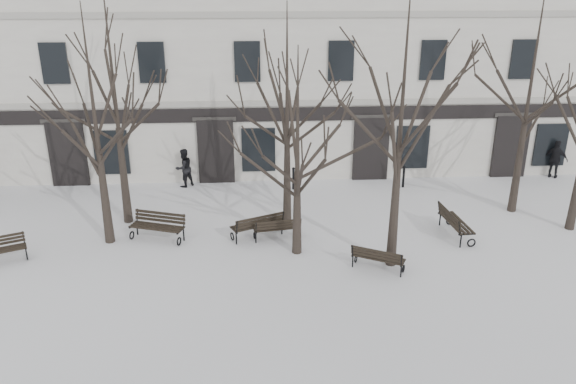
{
  "coord_description": "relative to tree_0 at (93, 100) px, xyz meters",
  "views": [
    {
      "loc": [
        -1.72,
        -16.26,
        8.78
      ],
      "look_at": [
        -0.57,
        3.0,
        1.34
      ],
      "focal_mm": 35.0,
      "sensor_mm": 36.0,
      "label": 1
    }
  ],
  "objects": [
    {
      "name": "tree_5",
      "position": [
        6.36,
        1.35,
        -0.03
      ],
      "size": [
        5.62,
        5.62,
        8.03
      ],
      "color": "black",
      "rests_on": "ground"
    },
    {
      "name": "tree_2",
      "position": [
        9.53,
        -2.23,
        0.38
      ],
      "size": [
        6.09,
        6.09,
        8.7
      ],
      "color": "black",
      "rests_on": "ground"
    },
    {
      "name": "bench_3",
      "position": [
        1.69,
        0.11,
        -4.53
      ],
      "size": [
        2.04,
        1.28,
        0.98
      ],
      "rotation": [
        0.0,
        0.0,
        -0.33
      ],
      "color": "black",
      "rests_on": "ground"
    },
    {
      "name": "bench_2",
      "position": [
        9.0,
        -2.63,
        -4.6
      ],
      "size": [
        1.73,
        1.3,
        0.84
      ],
      "rotation": [
        0.0,
        0.0,
        2.65
      ],
      "color": "black",
      "rests_on": "ground"
    },
    {
      "name": "pedestrian_b",
      "position": [
        2.02,
        5.51,
        -5.06
      ],
      "size": [
        1.06,
        1.05,
        1.73
      ],
      "primitive_type": "imported",
      "rotation": [
        0.0,
        0.0,
        3.88
      ],
      "color": "black",
      "rests_on": "ground"
    },
    {
      "name": "building",
      "position": [
        6.94,
        10.98,
        0.46
      ],
      "size": [
        40.4,
        10.2,
        11.4
      ],
      "color": "silver",
      "rests_on": "ground"
    },
    {
      "name": "bollard_a",
      "position": [
        6.83,
        4.84,
        -4.51
      ],
      "size": [
        0.13,
        0.13,
        1.02
      ],
      "color": "black",
      "rests_on": "ground"
    },
    {
      "name": "tree_1",
      "position": [
        6.53,
        -1.21,
        -0.76
      ],
      "size": [
        4.82,
        4.82,
        6.88
      ],
      "color": "black",
      "rests_on": "ground"
    },
    {
      "name": "bollard_b",
      "position": [
        11.72,
        4.8,
        -4.53
      ],
      "size": [
        0.13,
        0.13,
        0.99
      ],
      "color": "black",
      "rests_on": "ground"
    },
    {
      "name": "ground",
      "position": [
        6.94,
        -1.98,
        -5.06
      ],
      "size": [
        100.0,
        100.0,
        0.0
      ],
      "primitive_type": "plane",
      "color": "white",
      "rests_on": "ground"
    },
    {
      "name": "bench_4",
      "position": [
        5.23,
        -0.0,
        -4.54
      ],
      "size": [
        1.98,
        1.39,
        0.95
      ],
      "rotation": [
        0.0,
        0.0,
        3.57
      ],
      "color": "black",
      "rests_on": "ground"
    },
    {
      "name": "bench_5",
      "position": [
        12.27,
        -0.25,
        -4.52
      ],
      "size": [
        0.86,
        2.03,
        1.0
      ],
      "rotation": [
        0.0,
        0.0,
        1.64
      ],
      "color": "black",
      "rests_on": "ground"
    },
    {
      "name": "tree_4",
      "position": [
        0.29,
        1.73,
        0.44
      ],
      "size": [
        6.15,
        6.15,
        8.78
      ],
      "color": "black",
      "rests_on": "ground"
    },
    {
      "name": "tree_0",
      "position": [
        0.0,
        0.0,
        0.0
      ],
      "size": [
        5.66,
        5.66,
        8.09
      ],
      "color": "black",
      "rests_on": "ground"
    },
    {
      "name": "pedestrian_c",
      "position": [
        19.03,
        5.66,
        -5.06
      ],
      "size": [
        1.09,
        0.98,
        1.77
      ],
      "primitive_type": "imported",
      "rotation": [
        0.0,
        0.0,
        2.48
      ],
      "color": "black",
      "rests_on": "ground"
    },
    {
      "name": "bench_1",
      "position": [
        5.91,
        -0.19,
        -4.6
      ],
      "size": [
        1.73,
        0.86,
        0.84
      ],
      "rotation": [
        0.0,
        0.0,
        3.3
      ],
      "color": "black",
      "rests_on": "ground"
    },
    {
      "name": "tree_6",
      "position": [
        15.39,
        1.89,
        0.41
      ],
      "size": [
        6.12,
        6.12,
        8.74
      ],
      "color": "black",
      "rests_on": "ground"
    }
  ]
}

